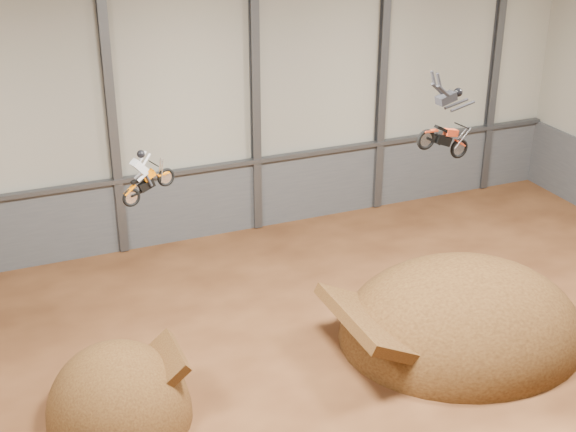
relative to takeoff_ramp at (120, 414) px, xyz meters
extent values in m
plane|color=#462512|center=(6.03, -2.92, 0.00)|extent=(40.00, 40.00, 0.00)
cube|color=#A29F8F|center=(6.03, 12.08, 7.00)|extent=(40.00, 0.10, 14.00)
cube|color=#4F5257|center=(6.03, 11.98, 1.75)|extent=(39.80, 0.18, 3.50)
cube|color=#47494F|center=(6.03, 11.83, 3.55)|extent=(39.80, 0.35, 0.20)
cube|color=#47494F|center=(2.70, 11.88, 7.00)|extent=(0.40, 0.36, 13.90)
cube|color=#47494F|center=(9.37, 11.88, 7.00)|extent=(0.40, 0.36, 13.90)
cube|color=#47494F|center=(16.03, 11.88, 7.00)|extent=(0.40, 0.36, 13.90)
cube|color=#47494F|center=(22.70, 11.88, 7.00)|extent=(0.40, 0.36, 13.90)
ellipsoid|color=#3A210E|center=(0.00, 0.00, 0.00)|extent=(4.76, 5.50, 4.76)
ellipsoid|color=#3A210E|center=(13.19, -0.24, 0.00)|extent=(9.67, 8.55, 5.58)
camera|label=1|loc=(-3.13, -21.97, 16.99)|focal=50.00mm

